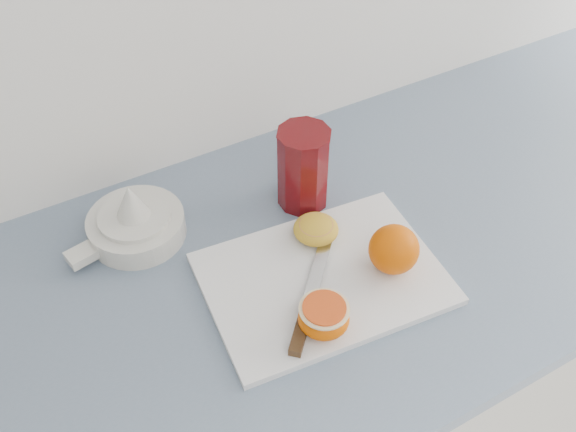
% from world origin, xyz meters
% --- Properties ---
extents(counter, '(2.53, 0.64, 0.89)m').
position_xyz_m(counter, '(0.14, 1.70, 0.45)').
color(counter, silver).
rests_on(counter, ground).
extents(cutting_board, '(0.36, 0.27, 0.01)m').
position_xyz_m(cutting_board, '(0.13, 1.65, 0.90)').
color(cutting_board, white).
rests_on(cutting_board, counter).
extents(whole_orange, '(0.07, 0.07, 0.07)m').
position_xyz_m(whole_orange, '(0.22, 1.61, 0.94)').
color(whole_orange, '#D74A00').
rests_on(whole_orange, cutting_board).
extents(half_orange, '(0.07, 0.07, 0.04)m').
position_xyz_m(half_orange, '(0.08, 1.57, 0.92)').
color(half_orange, '#D74A00').
rests_on(half_orange, cutting_board).
extents(squeezed_shell, '(0.07, 0.07, 0.03)m').
position_xyz_m(squeezed_shell, '(0.16, 1.72, 0.92)').
color(squeezed_shell, gold).
rests_on(squeezed_shell, cutting_board).
extents(paring_knife, '(0.16, 0.17, 0.01)m').
position_xyz_m(paring_knife, '(0.07, 1.59, 0.91)').
color(paring_knife, '#442915').
rests_on(paring_knife, cutting_board).
extents(citrus_juicer, '(0.19, 0.15, 0.10)m').
position_xyz_m(citrus_juicer, '(-0.08, 1.87, 0.92)').
color(citrus_juicer, white).
rests_on(citrus_juicer, counter).
extents(red_tumbler, '(0.09, 0.09, 0.14)m').
position_xyz_m(red_tumbler, '(0.19, 1.81, 0.95)').
color(red_tumbler, '#600B0E').
rests_on(red_tumbler, counter).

